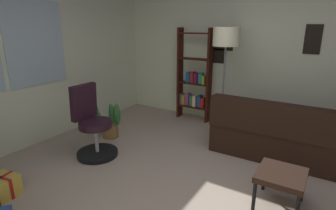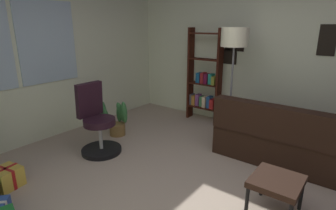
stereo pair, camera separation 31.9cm
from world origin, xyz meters
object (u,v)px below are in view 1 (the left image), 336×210
at_px(couch, 303,137).
at_px(potted_plant, 109,122).
at_px(bookshelf, 194,81).
at_px(footstool, 281,177).
at_px(gift_box_gold, 2,187).
at_px(office_chair, 93,129).
at_px(floor_lamp, 226,43).

bearing_deg(couch, potted_plant, 108.08).
bearing_deg(bookshelf, footstool, -134.65).
bearing_deg(gift_box_gold, couch, -44.05).
height_order(couch, office_chair, office_chair).
distance_m(couch, office_chair, 2.86).
xyz_separation_m(couch, potted_plant, (-0.89, 2.72, -0.04)).
relative_size(footstool, gift_box_gold, 1.51).
xyz_separation_m(floor_lamp, potted_plant, (-1.09, 1.48, -1.22)).
bearing_deg(floor_lamp, potted_plant, 126.49).
relative_size(floor_lamp, potted_plant, 2.88).
bearing_deg(potted_plant, gift_box_gold, -175.17).
bearing_deg(floor_lamp, footstool, -141.20).
height_order(footstool, bookshelf, bookshelf).
xyz_separation_m(office_chair, potted_plant, (0.57, 0.25, -0.13)).
xyz_separation_m(footstool, floor_lamp, (1.47, 1.18, 1.16)).
height_order(footstool, gift_box_gold, footstool).
distance_m(gift_box_gold, floor_lamp, 3.44).
relative_size(office_chair, potted_plant, 1.66).
bearing_deg(bookshelf, office_chair, 166.31).
bearing_deg(couch, footstool, 177.47).
bearing_deg(potted_plant, bookshelf, -26.75).
bearing_deg(footstool, floor_lamp, 38.80).
relative_size(office_chair, bookshelf, 0.58).
xyz_separation_m(couch, bookshelf, (0.61, 1.96, 0.45)).
bearing_deg(potted_plant, couch, -71.92).
bearing_deg(potted_plant, footstool, -98.11).
height_order(couch, bookshelf, bookshelf).
xyz_separation_m(footstool, bookshelf, (1.88, 1.90, 0.42)).
height_order(gift_box_gold, floor_lamp, floor_lamp).
bearing_deg(potted_plant, floor_lamp, -53.51).
relative_size(couch, office_chair, 2.08).
bearing_deg(footstool, gift_box_gold, 118.93).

